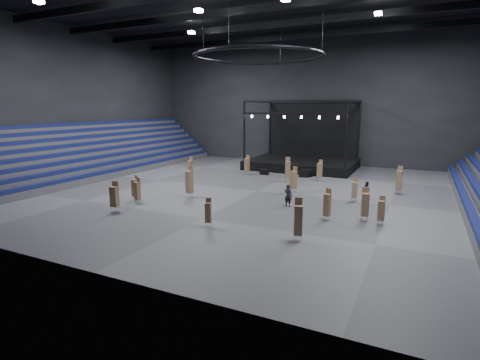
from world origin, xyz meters
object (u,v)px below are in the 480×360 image
at_px(chair_stack_2, 320,170).
at_px(chair_stack_9, 399,180).
at_px(chair_stack_8, 288,169).
at_px(chair_stack_14, 355,189).
at_px(chair_stack_0, 294,179).
at_px(chair_stack_1, 137,190).
at_px(chair_stack_15, 135,187).
at_px(flight_case_right, 307,173).
at_px(chair_stack_13, 114,196).
at_px(chair_stack_7, 365,204).
at_px(chair_stack_10, 381,210).
at_px(chair_stack_6, 327,204).
at_px(chair_stack_12, 208,212).
at_px(crew_member, 367,189).
at_px(man_center, 288,195).
at_px(chair_stack_11, 247,164).
at_px(flight_case_left, 264,172).
at_px(flight_case_mid, 304,174).
at_px(chair_stack_5, 190,167).
at_px(chair_stack_3, 298,219).
at_px(stage, 304,157).
at_px(chair_stack_4, 190,181).

bearing_deg(chair_stack_2, chair_stack_9, -3.09).
distance_m(chair_stack_8, chair_stack_14, 10.01).
distance_m(chair_stack_0, chair_stack_1, 14.84).
xyz_separation_m(chair_stack_0, chair_stack_15, (-11.90, -9.23, -0.15)).
distance_m(flight_case_right, chair_stack_13, 23.91).
relative_size(chair_stack_7, chair_stack_14, 1.20).
relative_size(chair_stack_2, chair_stack_10, 1.12).
relative_size(chair_stack_0, chair_stack_14, 1.22).
bearing_deg(chair_stack_13, chair_stack_0, 37.27).
distance_m(chair_stack_0, chair_stack_6, 9.24).
height_order(chair_stack_0, chair_stack_12, chair_stack_0).
relative_size(chair_stack_8, crew_member, 1.87).
height_order(chair_stack_1, man_center, chair_stack_1).
height_order(chair_stack_1, chair_stack_13, chair_stack_13).
height_order(chair_stack_11, chair_stack_14, chair_stack_11).
xyz_separation_m(chair_stack_7, crew_member, (-0.87, 7.88, -0.58)).
bearing_deg(man_center, flight_case_left, -49.85).
height_order(flight_case_mid, chair_stack_12, chair_stack_12).
bearing_deg(chair_stack_2, chair_stack_10, -44.21).
xyz_separation_m(chair_stack_7, man_center, (-6.44, 1.53, -0.36)).
bearing_deg(chair_stack_13, man_center, 19.90).
bearing_deg(chair_stack_8, chair_stack_10, -69.92).
relative_size(chair_stack_5, chair_stack_13, 1.02).
xyz_separation_m(chair_stack_15, man_center, (13.11, 4.05, -0.24)).
distance_m(chair_stack_3, chair_stack_5, 22.98).
height_order(chair_stack_7, chair_stack_9, chair_stack_9).
distance_m(chair_stack_6, chair_stack_11, 20.02).
distance_m(chair_stack_6, chair_stack_15, 17.07).
relative_size(chair_stack_0, man_center, 1.35).
relative_size(flight_case_right, chair_stack_11, 0.54).
height_order(flight_case_right, chair_stack_14, chair_stack_14).
height_order(flight_case_mid, chair_stack_9, chair_stack_9).
distance_m(chair_stack_10, chair_stack_13, 20.47).
height_order(flight_case_mid, chair_stack_3, chair_stack_3).
xyz_separation_m(chair_stack_5, man_center, (14.45, -6.99, -0.35)).
height_order(chair_stack_1, chair_stack_15, chair_stack_15).
bearing_deg(chair_stack_14, man_center, -151.57).
bearing_deg(chair_stack_2, flight_case_right, 153.19).
relative_size(flight_case_right, chair_stack_13, 0.53).
bearing_deg(chair_stack_5, chair_stack_8, 18.64).
distance_m(chair_stack_2, chair_stack_12, 20.21).
relative_size(chair_stack_5, chair_stack_9, 0.94).
bearing_deg(flight_case_right, chair_stack_6, -69.42).
xyz_separation_m(flight_case_mid, chair_stack_10, (10.22, -15.56, 0.73)).
relative_size(stage, chair_stack_0, 5.37).
relative_size(stage, chair_stack_4, 4.62).
bearing_deg(chair_stack_15, chair_stack_5, 116.10).
bearing_deg(chair_stack_3, man_center, 92.81).
bearing_deg(chair_stack_8, chair_stack_7, -72.08).
bearing_deg(chair_stack_9, chair_stack_14, -121.33).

